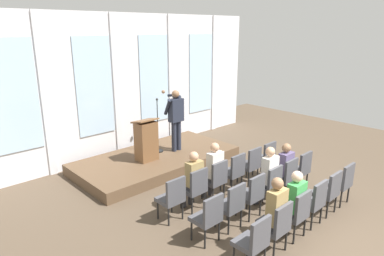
% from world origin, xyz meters
% --- Properties ---
extents(ground_plane, '(16.62, 16.62, 0.00)m').
position_xyz_m(ground_plane, '(0.00, 0.00, 0.00)').
color(ground_plane, brown).
extents(rear_partition, '(10.18, 0.14, 4.13)m').
position_xyz_m(rear_partition, '(0.04, 6.39, 2.07)').
color(rear_partition, silver).
rests_on(rear_partition, ground).
extents(stage_platform, '(4.46, 2.26, 0.29)m').
position_xyz_m(stage_platform, '(0.00, 4.96, 0.15)').
color(stage_platform, brown).
rests_on(stage_platform, ground).
extents(speaker, '(0.50, 0.69, 1.76)m').
position_xyz_m(speaker, '(0.66, 4.90, 1.32)').
color(speaker, '#232838').
rests_on(speaker, stage_platform).
extents(mic_stand, '(0.28, 0.28, 1.55)m').
position_xyz_m(mic_stand, '(0.22, 5.17, 0.63)').
color(mic_stand, black).
rests_on(mic_stand, stage_platform).
extents(lectern, '(0.60, 0.48, 1.16)m').
position_xyz_m(lectern, '(-0.41, 4.86, 0.84)').
color(lectern, brown).
rests_on(lectern, stage_platform).
extents(chair_r0_c0, '(0.46, 0.44, 0.94)m').
position_xyz_m(chair_r0_c0, '(-1.56, 2.43, 0.53)').
color(chair_r0_c0, black).
rests_on(chair_r0_c0, ground).
extents(chair_r0_c1, '(0.46, 0.44, 0.94)m').
position_xyz_m(chair_r0_c1, '(-0.94, 2.43, 0.53)').
color(chair_r0_c1, black).
rests_on(chair_r0_c1, ground).
extents(audience_r0_c1, '(0.36, 0.39, 1.29)m').
position_xyz_m(audience_r0_c1, '(-0.94, 2.51, 0.72)').
color(audience_r0_c1, '#2D2D33').
rests_on(audience_r0_c1, ground).
extents(chair_r0_c2, '(0.46, 0.44, 0.94)m').
position_xyz_m(chair_r0_c2, '(-0.31, 2.43, 0.53)').
color(chair_r0_c2, black).
rests_on(chair_r0_c2, ground).
extents(audience_r0_c2, '(0.36, 0.39, 1.34)m').
position_xyz_m(audience_r0_c2, '(-0.31, 2.51, 0.74)').
color(audience_r0_c2, '#2D2D33').
rests_on(audience_r0_c2, ground).
extents(chair_r0_c3, '(0.46, 0.44, 0.94)m').
position_xyz_m(chair_r0_c3, '(0.31, 2.43, 0.53)').
color(chair_r0_c3, black).
rests_on(chair_r0_c3, ground).
extents(chair_r0_c4, '(0.46, 0.44, 0.94)m').
position_xyz_m(chair_r0_c4, '(0.94, 2.43, 0.53)').
color(chair_r0_c4, black).
rests_on(chair_r0_c4, ground).
extents(chair_r0_c5, '(0.46, 0.44, 0.94)m').
position_xyz_m(chair_r0_c5, '(1.56, 2.43, 0.53)').
color(chair_r0_c5, black).
rests_on(chair_r0_c5, ground).
extents(chair_r1_c0, '(0.46, 0.44, 0.94)m').
position_xyz_m(chair_r1_c0, '(-1.56, 1.44, 0.53)').
color(chair_r1_c0, black).
rests_on(chair_r1_c0, ground).
extents(chair_r1_c1, '(0.46, 0.44, 0.94)m').
position_xyz_m(chair_r1_c1, '(-0.94, 1.44, 0.53)').
color(chair_r1_c1, black).
rests_on(chair_r1_c1, ground).
extents(chair_r1_c2, '(0.46, 0.44, 0.94)m').
position_xyz_m(chair_r1_c2, '(-0.31, 1.44, 0.53)').
color(chair_r1_c2, black).
rests_on(chair_r1_c2, ground).
extents(chair_r1_c3, '(0.46, 0.44, 0.94)m').
position_xyz_m(chair_r1_c3, '(0.31, 1.44, 0.53)').
color(chair_r1_c3, black).
rests_on(chair_r1_c3, ground).
extents(audience_r1_c3, '(0.36, 0.39, 1.35)m').
position_xyz_m(audience_r1_c3, '(0.31, 1.52, 0.75)').
color(audience_r1_c3, '#2D2D33').
rests_on(audience_r1_c3, ground).
extents(chair_r1_c4, '(0.46, 0.44, 0.94)m').
position_xyz_m(chair_r1_c4, '(0.94, 1.44, 0.53)').
color(chair_r1_c4, black).
rests_on(chair_r1_c4, ground).
extents(audience_r1_c4, '(0.36, 0.39, 1.28)m').
position_xyz_m(audience_r1_c4, '(0.94, 1.53, 0.71)').
color(audience_r1_c4, '#2D2D33').
rests_on(audience_r1_c4, ground).
extents(chair_r1_c5, '(0.46, 0.44, 0.94)m').
position_xyz_m(chair_r1_c5, '(1.56, 1.44, 0.53)').
color(chair_r1_c5, black).
rests_on(chair_r1_c5, ground).
extents(chair_r2_c0, '(0.46, 0.44, 0.94)m').
position_xyz_m(chair_r2_c0, '(-1.56, 0.45, 0.53)').
color(chair_r2_c0, black).
rests_on(chair_r2_c0, ground).
extents(chair_r2_c1, '(0.46, 0.44, 0.94)m').
position_xyz_m(chair_r2_c1, '(-0.94, 0.45, 0.53)').
color(chair_r2_c1, black).
rests_on(chair_r2_c1, ground).
extents(audience_r2_c1, '(0.36, 0.39, 1.38)m').
position_xyz_m(audience_r2_c1, '(-0.94, 0.53, 0.76)').
color(audience_r2_c1, '#2D2D33').
rests_on(audience_r2_c1, ground).
extents(chair_r2_c2, '(0.46, 0.44, 0.94)m').
position_xyz_m(chair_r2_c2, '(-0.31, 0.45, 0.53)').
color(chair_r2_c2, black).
rests_on(chair_r2_c2, ground).
extents(audience_r2_c2, '(0.36, 0.39, 1.31)m').
position_xyz_m(audience_r2_c2, '(-0.31, 0.53, 0.73)').
color(audience_r2_c2, '#2D2D33').
rests_on(audience_r2_c2, ground).
extents(chair_r2_c3, '(0.46, 0.44, 0.94)m').
position_xyz_m(chair_r2_c3, '(0.31, 0.45, 0.53)').
color(chair_r2_c3, black).
rests_on(chair_r2_c3, ground).
extents(chair_r2_c4, '(0.46, 0.44, 0.94)m').
position_xyz_m(chair_r2_c4, '(0.94, 0.45, 0.53)').
color(chair_r2_c4, black).
rests_on(chair_r2_c4, ground).
extents(chair_r2_c5, '(0.46, 0.44, 0.94)m').
position_xyz_m(chair_r2_c5, '(1.56, 0.45, 0.53)').
color(chair_r2_c5, black).
rests_on(chair_r2_c5, ground).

